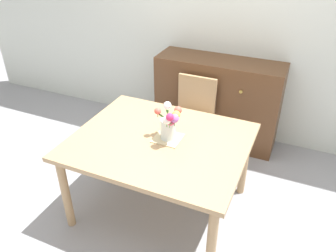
% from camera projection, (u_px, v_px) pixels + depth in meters
% --- Properties ---
extents(ground_plane, '(12.00, 12.00, 0.00)m').
position_uv_depth(ground_plane, '(161.00, 206.00, 3.11)').
color(ground_plane, '#939399').
extents(back_wall, '(7.00, 0.10, 2.80)m').
position_uv_depth(back_wall, '(221.00, 16.00, 3.64)').
color(back_wall, silver).
rests_on(back_wall, ground_plane).
extents(dining_table, '(1.42, 1.17, 0.75)m').
position_uv_depth(dining_table, '(160.00, 148.00, 2.77)').
color(dining_table, tan).
rests_on(dining_table, ground_plane).
extents(chair_far, '(0.42, 0.42, 0.90)m').
position_uv_depth(chair_far, '(193.00, 113.00, 3.58)').
color(chair_far, tan).
rests_on(chair_far, ground_plane).
extents(dresser, '(1.40, 0.47, 1.00)m').
position_uv_depth(dresser, '(217.00, 101.00, 3.86)').
color(dresser, brown).
rests_on(dresser, ground_plane).
extents(placemat, '(0.22, 0.22, 0.01)m').
position_uv_depth(placemat, '(168.00, 138.00, 2.73)').
color(placemat, '#CCB789').
rests_on(placemat, dining_table).
extents(flower_vase, '(0.24, 0.26, 0.29)m').
position_uv_depth(flower_vase, '(169.00, 123.00, 2.64)').
color(flower_vase, silver).
rests_on(flower_vase, placemat).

